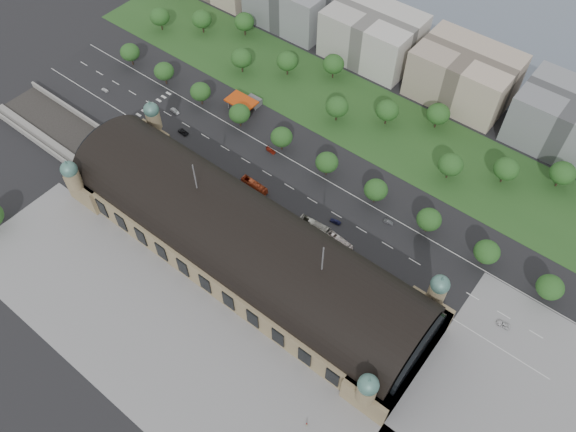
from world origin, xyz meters
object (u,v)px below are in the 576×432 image
Objects in this scene: parked_car_1 at (163,147)px; parked_car_0 at (140,133)px; traffic_car_5 at (388,222)px; traffic_car_2 at (183,132)px; bus_west at (254,185)px; bus_mid at (339,241)px; traffic_car_3 at (271,150)px; traffic_car_4 at (335,221)px; traffic_car_6 at (503,324)px; traffic_car_0 at (105,90)px; traffic_car_1 at (175,111)px; parked_car_2 at (181,158)px; parked_car_3 at (195,168)px; petrol_station at (248,101)px; pedestrian_0 at (307,424)px; parked_car_4 at (217,172)px; parked_car_5 at (220,183)px; parked_car_6 at (244,199)px; bus_east at (315,226)px.

parked_car_0 is at bearing -125.96° from parked_car_1.
parked_car_1 reaches higher than traffic_car_5.
bus_west is at bearing 87.72° from traffic_car_2.
bus_mid is (-9.73, -20.45, 1.04)m from traffic_car_5.
traffic_car_4 is (44.68, -14.34, 0.06)m from traffic_car_3.
traffic_car_3 is 1.04× the size of traffic_car_6.
bus_west is at bearing 87.14° from traffic_car_0.
traffic_car_4 is (95.85, -6.30, -0.04)m from traffic_car_1.
parked_car_0 is 104.92m from bus_mid.
parked_car_2 reaches higher than traffic_car_4.
parked_car_3 reaches higher than traffic_car_2.
petrol_station is 149.34m from pedestrian_0.
parked_car_5 is at bearing 26.37° from parked_car_4.
traffic_car_2 is 23.17m from parked_car_3.
parked_car_1 is 90.46m from bus_mid.
traffic_car_1 is 0.90× the size of traffic_car_2.
parked_car_4 is at bearing 61.94° from parked_car_1.
parked_car_5 is (-66.00, -26.45, 0.13)m from traffic_car_5.
pedestrian_0 is (-33.01, -69.37, 0.24)m from traffic_car_6.
traffic_car_0 is 140.17m from bus_mid.
parked_car_6 is 0.44× the size of bus_mid.
traffic_car_2 is 41.48m from traffic_car_3.
traffic_car_0 is 0.87× the size of traffic_car_6.
parked_car_4 is (-9.90, -23.96, 0.01)m from traffic_car_3.
petrol_station is 2.99× the size of parked_car_3.
petrol_station reaches higher than pedestrian_0.
traffic_car_3 is (51.17, 8.04, -0.10)m from traffic_car_1.
traffic_car_4 reaches higher than traffic_car_0.
parked_car_6 reaches higher than traffic_car_6.
bus_west reaches higher than traffic_car_0.
bus_mid is at bearing 70.42° from parked_car_5.
traffic_car_1 is 92.29m from bus_east.
traffic_car_6 is at bearing 60.07° from parked_car_3.
traffic_car_1 is at bearing 144.41° from pedestrian_0.
traffic_car_5 is 0.84× the size of parked_car_3.
traffic_car_1 reaches higher than traffic_car_5.
parked_car_6 is at bearing 51.92° from parked_car_4.
petrol_station reaches higher than parked_car_2.
traffic_car_5 is 0.73× the size of parked_car_6.
traffic_car_0 is 90.39m from traffic_car_3.
bus_west is at bearing -98.10° from traffic_car_1.
parked_car_2 reaches higher than parked_car_0.
traffic_car_2 is 19.27m from parked_car_0.
parked_car_2 is (-143.89, -12.50, 0.14)m from traffic_car_6.
parked_car_4 is (43.28, 4.00, -0.04)m from parked_car_0.
bus_mid is (51.57, -21.96, 0.99)m from traffic_car_3.
bus_east is at bearing 63.35° from parked_car_6.
traffic_car_2 reaches higher than parked_car_0.
traffic_car_3 is 46.93m from traffic_car_4.
traffic_car_0 is 0.71× the size of parked_car_5.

